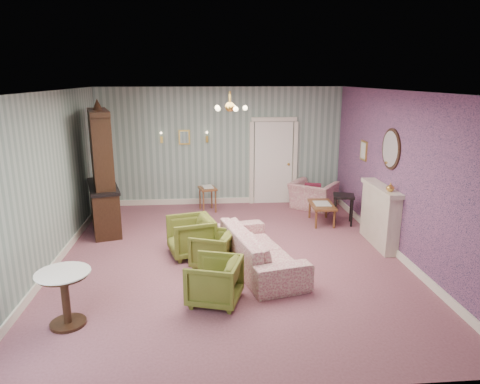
{
  "coord_description": "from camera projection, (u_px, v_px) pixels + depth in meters",
  "views": [
    {
      "loc": [
        -0.46,
        -7.28,
        3.12
      ],
      "look_at": [
        0.2,
        0.4,
        1.1
      ],
      "focal_mm": 32.88,
      "sensor_mm": 36.0,
      "label": 1
    }
  ],
  "objects": [
    {
      "name": "floor",
      "position": [
        231.0,
        257.0,
        7.85
      ],
      "size": [
        7.0,
        7.0,
        0.0
      ],
      "primitive_type": "plane",
      "color": "#8E5262",
      "rests_on": "ground"
    },
    {
      "name": "ceiling",
      "position": [
        230.0,
        91.0,
        7.11
      ],
      "size": [
        7.0,
        7.0,
        0.0
      ],
      "primitive_type": "plane",
      "rotation": [
        3.14,
        0.0,
        0.0
      ],
      "color": "white",
      "rests_on": "ground"
    },
    {
      "name": "wall_back",
      "position": [
        221.0,
        147.0,
        10.85
      ],
      "size": [
        6.0,
        0.0,
        6.0
      ],
      "primitive_type": "plane",
      "rotation": [
        1.57,
        0.0,
        0.0
      ],
      "color": "slate",
      "rests_on": "ground"
    },
    {
      "name": "wall_front",
      "position": [
        254.0,
        262.0,
        4.1
      ],
      "size": [
        6.0,
        0.0,
        6.0
      ],
      "primitive_type": "plane",
      "rotation": [
        -1.57,
        0.0,
        0.0
      ],
      "color": "slate",
      "rests_on": "ground"
    },
    {
      "name": "wall_left",
      "position": [
        49.0,
        182.0,
        7.23
      ],
      "size": [
        0.0,
        7.0,
        7.0
      ],
      "primitive_type": "plane",
      "rotation": [
        1.57,
        0.0,
        1.57
      ],
      "color": "slate",
      "rests_on": "ground"
    },
    {
      "name": "wall_right",
      "position": [
        400.0,
        175.0,
        7.72
      ],
      "size": [
        0.0,
        7.0,
        7.0
      ],
      "primitive_type": "plane",
      "rotation": [
        1.57,
        0.0,
        -1.57
      ],
      "color": "slate",
      "rests_on": "ground"
    },
    {
      "name": "wall_right_floral",
      "position": [
        399.0,
        175.0,
        7.72
      ],
      "size": [
        0.0,
        7.0,
        7.0
      ],
      "primitive_type": "plane",
      "rotation": [
        1.57,
        0.0,
        -1.57
      ],
      "color": "#B55A8B",
      "rests_on": "ground"
    },
    {
      "name": "door",
      "position": [
        273.0,
        161.0,
        11.01
      ],
      "size": [
        1.12,
        0.12,
        2.16
      ],
      "primitive_type": null,
      "color": "white",
      "rests_on": "floor"
    },
    {
      "name": "olive_chair_a",
      "position": [
        214.0,
        279.0,
        6.2
      ],
      "size": [
        0.83,
        0.86,
        0.72
      ],
      "primitive_type": "imported",
      "rotation": [
        0.0,
        0.0,
        -1.87
      ],
      "color": "#636724",
      "rests_on": "floor"
    },
    {
      "name": "olive_chair_b",
      "position": [
        213.0,
        247.0,
        7.42
      ],
      "size": [
        0.8,
        0.83,
        0.67
      ],
      "primitive_type": "imported",
      "rotation": [
        0.0,
        0.0,
        -1.93
      ],
      "color": "#636724",
      "rests_on": "floor"
    },
    {
      "name": "olive_chair_c",
      "position": [
        191.0,
        234.0,
        7.87
      ],
      "size": [
        0.88,
        0.91,
        0.78
      ],
      "primitive_type": "imported",
      "rotation": [
        0.0,
        0.0,
        -1.31
      ],
      "color": "#636724",
      "rests_on": "floor"
    },
    {
      "name": "sofa_chintz",
      "position": [
        260.0,
        243.0,
        7.34
      ],
      "size": [
        1.16,
        2.35,
        0.88
      ],
      "primitive_type": "imported",
      "rotation": [
        0.0,
        0.0,
        1.8
      ],
      "color": "#A0405D",
      "rests_on": "floor"
    },
    {
      "name": "wingback_chair",
      "position": [
        313.0,
        191.0,
        10.66
      ],
      "size": [
        1.2,
        1.14,
        0.88
      ],
      "primitive_type": "imported",
      "rotation": [
        0.0,
        0.0,
        2.48
      ],
      "color": "#A0405D",
      "rests_on": "floor"
    },
    {
      "name": "dresser",
      "position": [
        101.0,
        168.0,
        8.97
      ],
      "size": [
        0.96,
        1.68,
        2.65
      ],
      "primitive_type": null,
      "rotation": [
        0.0,
        0.0,
        0.28
      ],
      "color": "black",
      "rests_on": "floor"
    },
    {
      "name": "fireplace",
      "position": [
        380.0,
        215.0,
        8.32
      ],
      "size": [
        0.3,
        1.4,
        1.16
      ],
      "primitive_type": null,
      "color": "beige",
      "rests_on": "floor"
    },
    {
      "name": "mantel_vase",
      "position": [
        390.0,
        187.0,
        7.77
      ],
      "size": [
        0.15,
        0.15,
        0.15
      ],
      "primitive_type": "imported",
      "color": "gold",
      "rests_on": "fireplace"
    },
    {
      "name": "oval_mirror",
      "position": [
        391.0,
        149.0,
        8.01
      ],
      "size": [
        0.04,
        0.76,
        0.84
      ],
      "primitive_type": null,
      "color": "white",
      "rests_on": "wall_right"
    },
    {
      "name": "framed_print",
      "position": [
        364.0,
        151.0,
        9.37
      ],
      "size": [
        0.04,
        0.34,
        0.42
      ],
      "primitive_type": null,
      "color": "gold",
      "rests_on": "wall_right"
    },
    {
      "name": "coffee_table",
      "position": [
        321.0,
        213.0,
        9.65
      ],
      "size": [
        0.52,
        0.89,
        0.44
      ],
      "primitive_type": null,
      "rotation": [
        0.0,
        0.0,
        -0.05
      ],
      "color": "brown",
      "rests_on": "floor"
    },
    {
      "name": "side_table_black",
      "position": [
        343.0,
        209.0,
        9.56
      ],
      "size": [
        0.53,
        0.53,
        0.66
      ],
      "primitive_type": null,
      "rotation": [
        0.0,
        0.0,
        -0.25
      ],
      "color": "black",
      "rests_on": "floor"
    },
    {
      "name": "pedestal_table",
      "position": [
        66.0,
        298.0,
        5.62
      ],
      "size": [
        0.8,
        0.8,
        0.75
      ],
      "primitive_type": null,
      "rotation": [
        0.0,
        0.0,
        0.19
      ],
      "color": "black",
      "rests_on": "floor"
    },
    {
      "name": "nesting_table",
      "position": [
        208.0,
        198.0,
        10.5
      ],
      "size": [
        0.47,
        0.55,
        0.63
      ],
      "primitive_type": null,
      "rotation": [
        0.0,
        0.0,
        0.22
      ],
      "color": "brown",
      "rests_on": "floor"
    },
    {
      "name": "gilt_mirror_back",
      "position": [
        184.0,
        137.0,
        10.67
      ],
      "size": [
        0.28,
        0.06,
        0.36
      ],
      "primitive_type": null,
      "color": "gold",
      "rests_on": "wall_back"
    },
    {
      "name": "sconce_left",
      "position": [
        161.0,
        138.0,
        10.61
      ],
      "size": [
        0.16,
        0.12,
        0.3
      ],
      "primitive_type": null,
      "color": "gold",
      "rests_on": "wall_back"
    },
    {
      "name": "sconce_right",
      "position": [
        207.0,
        137.0,
        10.7
      ],
      "size": [
        0.16,
        0.12,
        0.3
      ],
      "primitive_type": null,
      "color": "gold",
      "rests_on": "wall_back"
    },
    {
      "name": "chandelier",
      "position": [
        230.0,
        108.0,
        7.18
      ],
      "size": [
        0.56,
        0.56,
        0.36
      ],
      "primitive_type": null,
      "color": "gold",
      "rests_on": "ceiling"
    },
    {
      "name": "burgundy_cushion",
      "position": [
        313.0,
        191.0,
        10.51
      ],
      "size": [
        0.41,
        0.28,
        0.39
      ],
      "primitive_type": "cube",
      "rotation": [
        0.17,
        0.0,
        -0.35
      ],
      "color": "maroon",
      "rests_on": "wingback_chair"
    }
  ]
}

